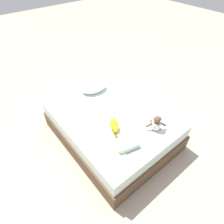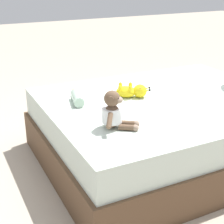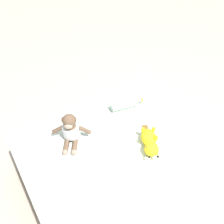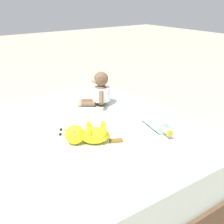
{
  "view_description": "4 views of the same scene",
  "coord_description": "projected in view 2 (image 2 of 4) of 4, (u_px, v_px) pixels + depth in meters",
  "views": [
    {
      "loc": [
        -1.28,
        -1.57,
        2.42
      ],
      "look_at": [
        0.0,
        0.0,
        0.54
      ],
      "focal_mm": 30.41,
      "sensor_mm": 36.0,
      "label": 1
    },
    {
      "loc": [
        2.01,
        -1.46,
        1.38
      ],
      "look_at": [
        0.28,
        -0.6,
        0.59
      ],
      "focal_mm": 56.15,
      "sensor_mm": 36.0,
      "label": 2
    },
    {
      "loc": [
        0.57,
        0.38,
        1.83
      ],
      "look_at": [
        -0.04,
        -0.55,
        0.61
      ],
      "focal_mm": 35.77,
      "sensor_mm": 36.0,
      "label": 3
    },
    {
      "loc": [
        -1.34,
        0.48,
        1.22
      ],
      "look_at": [
        -0.04,
        -0.46,
        0.57
      ],
      "focal_mm": 47.98,
      "sensor_mm": 36.0,
      "label": 4
    }
  ],
  "objects": [
    {
      "name": "ground_plane",
      "position": [
        163.0,
        156.0,
        2.79
      ],
      "size": [
        16.0,
        16.0,
        0.0
      ],
      "primitive_type": "plane",
      "color": "#B7A893"
    },
    {
      "name": "bed",
      "position": [
        165.0,
        129.0,
        2.7
      ],
      "size": [
        1.44,
        1.84,
        0.49
      ],
      "color": "brown",
      "rests_on": "ground_plane"
    },
    {
      "name": "plush_monkey",
      "position": [
        114.0,
        113.0,
        2.09
      ],
      "size": [
        0.25,
        0.25,
        0.24
      ],
      "color": "brown",
      "rests_on": "bed"
    },
    {
      "name": "plush_yellow_creature",
      "position": [
        132.0,
        91.0,
        2.61
      ],
      "size": [
        0.21,
        0.31,
        0.1
      ],
      "color": "yellow",
      "rests_on": "bed"
    },
    {
      "name": "glass_bottle",
      "position": [
        77.0,
        98.0,
        2.51
      ],
      "size": [
        0.28,
        0.12,
        0.07
      ],
      "color": "#B2D1B7",
      "rests_on": "bed"
    }
  ]
}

